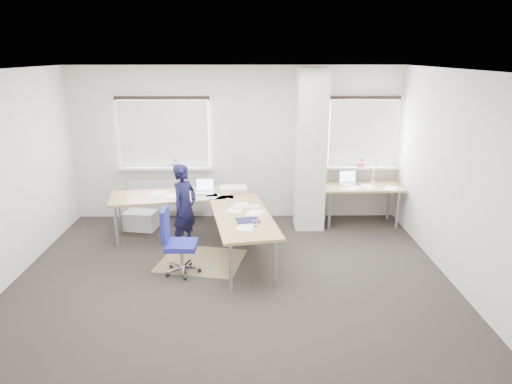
{
  "coord_description": "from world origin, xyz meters",
  "views": [
    {
      "loc": [
        0.25,
        -5.75,
        2.99
      ],
      "look_at": [
        0.34,
        0.9,
        0.97
      ],
      "focal_mm": 32.0,
      "sensor_mm": 36.0,
      "label": 1
    }
  ],
  "objects_px": {
    "desk_main": "(208,206)",
    "task_chair": "(179,255)",
    "person": "(185,207)",
    "desk_side": "(361,188)"
  },
  "relations": [
    {
      "from": "desk_main",
      "to": "person",
      "type": "distance_m",
      "value": 0.37
    },
    {
      "from": "desk_main",
      "to": "person",
      "type": "bearing_deg",
      "value": 176.82
    },
    {
      "from": "desk_main",
      "to": "desk_side",
      "type": "height_order",
      "value": "desk_side"
    },
    {
      "from": "task_chair",
      "to": "person",
      "type": "xyz_separation_m",
      "value": [
        -0.03,
        0.87,
        0.42
      ]
    },
    {
      "from": "desk_main",
      "to": "person",
      "type": "xyz_separation_m",
      "value": [
        -0.37,
        -0.04,
        -0.01
      ]
    },
    {
      "from": "desk_main",
      "to": "task_chair",
      "type": "xyz_separation_m",
      "value": [
        -0.34,
        -0.91,
        -0.42
      ]
    },
    {
      "from": "desk_main",
      "to": "task_chair",
      "type": "bearing_deg",
      "value": -120.55
    },
    {
      "from": "desk_side",
      "to": "task_chair",
      "type": "bearing_deg",
      "value": -148.53
    },
    {
      "from": "desk_main",
      "to": "person",
      "type": "height_order",
      "value": "person"
    },
    {
      "from": "task_chair",
      "to": "person",
      "type": "bearing_deg",
      "value": 92.96
    }
  ]
}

